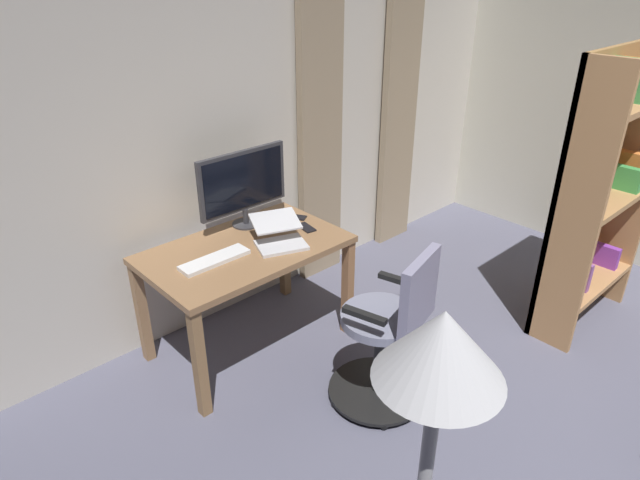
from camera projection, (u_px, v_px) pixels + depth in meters
back_room_partition at (263, 113)px, 3.71m from camera, size 4.87×0.10×2.66m
curtain_left_panel at (400, 103)px, 4.49m from camera, size 0.38×0.06×2.42m
curtain_right_panel at (320, 123)px, 3.95m from camera, size 0.39×0.06×2.42m
desk at (246, 261)px, 3.35m from camera, size 1.20×0.73×0.72m
office_chair at (390, 334)px, 2.97m from camera, size 0.56×0.56×0.97m
computer_monitor at (243, 183)px, 3.45m from camera, size 0.64×0.18×0.50m
computer_keyboard at (215, 260)px, 3.14m from camera, size 0.42×0.12×0.02m
laptop at (279, 236)px, 3.32m from camera, size 0.38×0.40×0.15m
cell_phone_by_monitor at (306, 227)px, 3.53m from camera, size 0.09×0.15×0.01m
cell_phone_face_up at (295, 217)px, 3.67m from camera, size 0.13×0.16×0.01m
bookshelf at (598, 192)px, 3.53m from camera, size 0.89×0.30×1.82m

